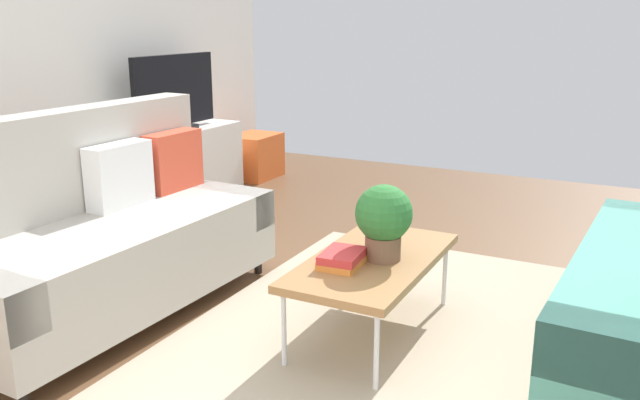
{
  "coord_description": "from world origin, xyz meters",
  "views": [
    {
      "loc": [
        -3.0,
        -1.24,
        1.58
      ],
      "look_at": [
        0.01,
        0.3,
        0.65
      ],
      "focal_mm": 37.31,
      "sensor_mm": 36.0,
      "label": 1
    }
  ],
  "objects_px": {
    "table_book_0": "(342,262)",
    "bottle_0": "(145,128)",
    "vase_0": "(122,132)",
    "bottle_1": "(154,125)",
    "coffee_table": "(373,262)",
    "storage_trunk": "(255,156)",
    "tv_console": "(177,167)",
    "potted_plant": "(384,218)",
    "tv": "(175,94)",
    "couch_beige": "(105,233)"
  },
  "relations": [
    {
      "from": "vase_0",
      "to": "bottle_0",
      "type": "xyz_separation_m",
      "value": [
        0.17,
        -0.09,
        0.01
      ]
    },
    {
      "from": "table_book_0",
      "to": "bottle_1",
      "type": "height_order",
      "value": "bottle_1"
    },
    {
      "from": "couch_beige",
      "to": "tv",
      "type": "distance_m",
      "value": 2.28
    },
    {
      "from": "tv_console",
      "to": "vase_0",
      "type": "bearing_deg",
      "value": 175.07
    },
    {
      "from": "bottle_0",
      "to": "bottle_1",
      "type": "height_order",
      "value": "bottle_1"
    },
    {
      "from": "vase_0",
      "to": "bottle_1",
      "type": "xyz_separation_m",
      "value": [
        0.27,
        -0.09,
        0.03
      ]
    },
    {
      "from": "table_book_0",
      "to": "storage_trunk",
      "type": "bearing_deg",
      "value": 39.16
    },
    {
      "from": "storage_trunk",
      "to": "table_book_0",
      "type": "relative_size",
      "value": 2.17
    },
    {
      "from": "tv_console",
      "to": "bottle_1",
      "type": "xyz_separation_m",
      "value": [
        -0.31,
        -0.04,
        0.41
      ]
    },
    {
      "from": "couch_beige",
      "to": "tv",
      "type": "bearing_deg",
      "value": -149.17
    },
    {
      "from": "tv",
      "to": "storage_trunk",
      "type": "bearing_deg",
      "value": -4.16
    },
    {
      "from": "couch_beige",
      "to": "tv",
      "type": "relative_size",
      "value": 1.93
    },
    {
      "from": "coffee_table",
      "to": "storage_trunk",
      "type": "distance_m",
      "value": 3.6
    },
    {
      "from": "table_book_0",
      "to": "bottle_0",
      "type": "relative_size",
      "value": 1.52
    },
    {
      "from": "storage_trunk",
      "to": "potted_plant",
      "type": "bearing_deg",
      "value": -137.38
    },
    {
      "from": "potted_plant",
      "to": "couch_beige",
      "type": "bearing_deg",
      "value": 104.48
    },
    {
      "from": "couch_beige",
      "to": "storage_trunk",
      "type": "distance_m",
      "value": 3.21
    },
    {
      "from": "table_book_0",
      "to": "potted_plant",
      "type": "bearing_deg",
      "value": -39.07
    },
    {
      "from": "coffee_table",
      "to": "potted_plant",
      "type": "height_order",
      "value": "potted_plant"
    },
    {
      "from": "couch_beige",
      "to": "storage_trunk",
      "type": "height_order",
      "value": "couch_beige"
    },
    {
      "from": "coffee_table",
      "to": "bottle_0",
      "type": "bearing_deg",
      "value": 64.86
    },
    {
      "from": "couch_beige",
      "to": "coffee_table",
      "type": "bearing_deg",
      "value": 107.16
    },
    {
      "from": "table_book_0",
      "to": "bottle_0",
      "type": "distance_m",
      "value": 2.74
    },
    {
      "from": "couch_beige",
      "to": "bottle_1",
      "type": "xyz_separation_m",
      "value": [
        1.64,
        1.05,
        0.29
      ]
    },
    {
      "from": "table_book_0",
      "to": "bottle_0",
      "type": "bearing_deg",
      "value": 60.76
    },
    {
      "from": "potted_plant",
      "to": "bottle_0",
      "type": "bearing_deg",
      "value": 65.32
    },
    {
      "from": "coffee_table",
      "to": "tv",
      "type": "xyz_separation_m",
      "value": [
        1.57,
        2.49,
        0.56
      ]
    },
    {
      "from": "tv_console",
      "to": "potted_plant",
      "type": "xyz_separation_m",
      "value": [
        -1.57,
        -2.56,
        0.31
      ]
    },
    {
      "from": "tv",
      "to": "storage_trunk",
      "type": "relative_size",
      "value": 1.92
    },
    {
      "from": "potted_plant",
      "to": "vase_0",
      "type": "relative_size",
      "value": 2.92
    },
    {
      "from": "coffee_table",
      "to": "tv",
      "type": "height_order",
      "value": "tv"
    },
    {
      "from": "coffee_table",
      "to": "tv_console",
      "type": "height_order",
      "value": "tv_console"
    },
    {
      "from": "tv",
      "to": "couch_beige",
      "type": "bearing_deg",
      "value": -151.36
    },
    {
      "from": "storage_trunk",
      "to": "table_book_0",
      "type": "bearing_deg",
      "value": -140.84
    },
    {
      "from": "bottle_0",
      "to": "bottle_1",
      "type": "distance_m",
      "value": 0.11
    },
    {
      "from": "coffee_table",
      "to": "potted_plant",
      "type": "distance_m",
      "value": 0.24
    },
    {
      "from": "tv_console",
      "to": "vase_0",
      "type": "xyz_separation_m",
      "value": [
        -0.58,
        0.05,
        0.39
      ]
    },
    {
      "from": "bottle_0",
      "to": "bottle_1",
      "type": "bearing_deg",
      "value": 0.0
    },
    {
      "from": "table_book_0",
      "to": "vase_0",
      "type": "xyz_separation_m",
      "value": [
        1.16,
        2.47,
        0.27
      ]
    },
    {
      "from": "vase_0",
      "to": "tv",
      "type": "bearing_deg",
      "value": -6.88
    },
    {
      "from": "storage_trunk",
      "to": "table_book_0",
      "type": "height_order",
      "value": "table_book_0"
    },
    {
      "from": "couch_beige",
      "to": "bottle_0",
      "type": "xyz_separation_m",
      "value": [
        1.54,
        1.05,
        0.27
      ]
    },
    {
      "from": "storage_trunk",
      "to": "table_book_0",
      "type": "distance_m",
      "value": 3.68
    },
    {
      "from": "coffee_table",
      "to": "vase_0",
      "type": "relative_size",
      "value": 8.46
    },
    {
      "from": "bottle_0",
      "to": "table_book_0",
      "type": "bearing_deg",
      "value": -119.24
    },
    {
      "from": "storage_trunk",
      "to": "bottle_1",
      "type": "height_order",
      "value": "bottle_1"
    },
    {
      "from": "vase_0",
      "to": "coffee_table",
      "type": "bearing_deg",
      "value": -111.2
    },
    {
      "from": "bottle_1",
      "to": "storage_trunk",
      "type": "bearing_deg",
      "value": -2.44
    },
    {
      "from": "couch_beige",
      "to": "table_book_0",
      "type": "bearing_deg",
      "value": 101.01
    },
    {
      "from": "tv_console",
      "to": "bottle_1",
      "type": "bearing_deg",
      "value": -172.6
    }
  ]
}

